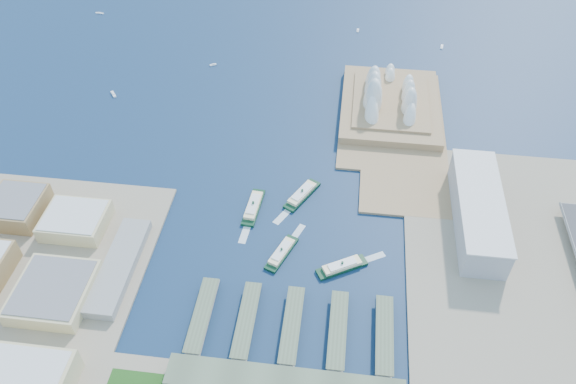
# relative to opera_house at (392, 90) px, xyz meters

# --- Properties ---
(ground) EXTENTS (3000.00, 3000.00, 0.00)m
(ground) POSITION_rel_opera_house_xyz_m (-105.00, -280.00, -32.00)
(ground) COLOR #0D2240
(ground) RESTS_ON ground
(west_land) EXTENTS (220.00, 390.00, 3.00)m
(west_land) POSITION_rel_opera_house_xyz_m (-355.00, -385.00, -30.50)
(west_land) COLOR gray
(west_land) RESTS_ON ground
(east_land) EXTENTS (240.00, 500.00, 3.00)m
(east_land) POSITION_rel_opera_house_xyz_m (135.00, -330.00, -30.50)
(east_land) COLOR gray
(east_land) RESTS_ON ground
(peninsula) EXTENTS (135.00, 220.00, 3.00)m
(peninsula) POSITION_rel_opera_house_xyz_m (2.50, -20.00, -30.50)
(peninsula) COLOR #9A7A54
(peninsula) RESTS_ON ground
(opera_house) EXTENTS (134.00, 180.00, 58.00)m
(opera_house) POSITION_rel_opera_house_xyz_m (0.00, 0.00, 0.00)
(opera_house) COLOR white
(opera_house) RESTS_ON peninsula
(toaster_building) EXTENTS (45.00, 155.00, 35.00)m
(toaster_building) POSITION_rel_opera_house_xyz_m (90.00, -200.00, -11.50)
(toaster_building) COLOR #98989E
(toaster_building) RESTS_ON east_land
(west_buildings) EXTENTS (200.00, 280.00, 27.00)m
(west_buildings) POSITION_rel_opera_house_xyz_m (-355.00, -350.00, -15.50)
(west_buildings) COLOR olive
(west_buildings) RESTS_ON west_land
(ferry_wharves) EXTENTS (184.00, 90.00, 9.30)m
(ferry_wharves) POSITION_rel_opera_house_xyz_m (-91.00, -355.00, -27.35)
(ferry_wharves) COLOR #516049
(ferry_wharves) RESTS_ON ground
(ferry_a) EXTENTS (18.70, 57.51, 10.70)m
(ferry_a) POSITION_rel_opera_house_xyz_m (-151.96, -206.91, -26.65)
(ferry_a) COLOR #0C331D
(ferry_a) RESTS_ON ground
(ferry_b) EXTENTS (39.24, 56.36, 10.64)m
(ferry_b) POSITION_rel_opera_house_xyz_m (-100.07, -180.79, -26.68)
(ferry_b) COLOR #0C331D
(ferry_b) RESTS_ON ground
(ferry_c) EXTENTS (31.13, 52.43, 9.69)m
(ferry_c) POSITION_rel_opera_house_xyz_m (-111.98, -268.65, -27.15)
(ferry_c) COLOR #0C331D
(ferry_c) RESTS_ON ground
(ferry_d) EXTENTS (52.94, 38.28, 10.07)m
(ferry_d) POSITION_rel_opera_house_xyz_m (-49.19, -278.91, -26.96)
(ferry_d) COLOR #0C331D
(ferry_d) RESTS_ON ground
(boat_a) EXTENTS (12.38, 14.94, 3.02)m
(boat_a) POSITION_rel_opera_house_xyz_m (-384.39, -11.93, -30.49)
(boat_a) COLOR white
(boat_a) RESTS_ON ground
(boat_b) EXTENTS (10.14, 8.31, 2.66)m
(boat_b) POSITION_rel_opera_house_xyz_m (-262.48, 81.27, -30.67)
(boat_b) COLOR white
(boat_b) RESTS_ON ground
(boat_c) EXTENTS (5.49, 12.73, 2.77)m
(boat_c) POSITION_rel_opera_house_xyz_m (82.39, 177.49, -30.61)
(boat_c) COLOR white
(boat_c) RESTS_ON ground
(boat_d) EXTENTS (14.51, 4.65, 2.41)m
(boat_d) POSITION_rel_opera_house_xyz_m (-492.09, 219.72, -30.80)
(boat_d) COLOR white
(boat_d) RESTS_ON ground
(boat_e) EXTENTS (4.12, 11.08, 2.67)m
(boat_e) POSITION_rel_opera_house_xyz_m (-50.37, 213.82, -30.66)
(boat_e) COLOR white
(boat_e) RESTS_ON ground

